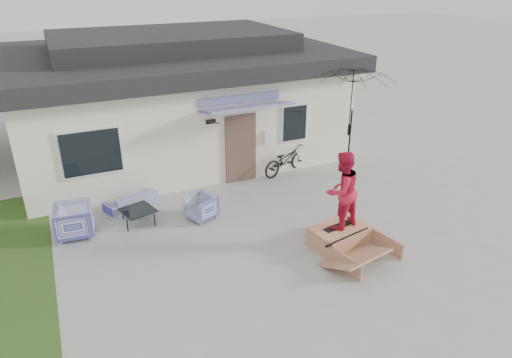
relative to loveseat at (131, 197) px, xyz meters
name	(u,v)px	position (x,y,z in m)	size (l,w,h in m)	color
ground	(277,266)	(2.40, -4.12, -0.28)	(90.00, 90.00, 0.00)	#9A9A94
grass_strip	(19,274)	(-2.80, -2.12, -0.28)	(1.40, 8.00, 0.01)	#294818
house	(174,95)	(2.40, 3.87, 1.66)	(10.80, 8.49, 4.10)	#EEE7C6
loveseat	(131,197)	(0.00, 0.00, 0.00)	(1.44, 0.42, 0.56)	#33378F
armchair_left	(74,219)	(-1.51, -0.94, 0.16)	(0.86, 0.81, 0.89)	#33378F
armchair_right	(201,206)	(1.55, -1.39, 0.07)	(0.68, 0.64, 0.70)	#33378F
coffee_table	(138,216)	(0.01, -0.95, -0.10)	(0.76, 0.76, 0.37)	black
bicycle	(285,157)	(4.88, 0.27, 0.28)	(0.61, 1.75, 1.12)	black
patio_umbrella	(351,122)	(6.59, -0.65, 1.47)	(2.90, 2.80, 2.20)	black
skate_ramp	(339,235)	(4.14, -3.91, -0.06)	(1.33, 1.77, 0.44)	#A66F4E
skateboard	(339,226)	(4.13, -3.87, 0.19)	(0.82, 0.21, 0.05)	black
skater	(342,189)	(4.13, -3.87, 1.14)	(0.91, 0.70, 1.86)	red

